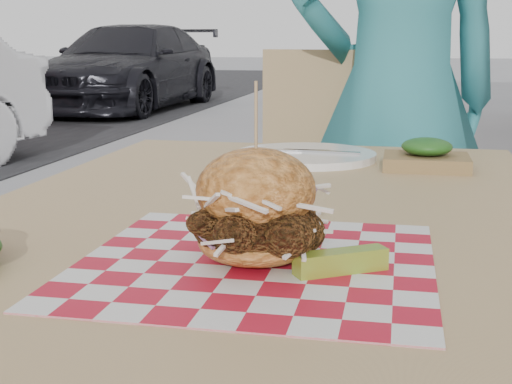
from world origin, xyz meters
The scene contains 9 objects.
diner centered at (0.24, 0.82, 0.83)m, with size 0.60×0.40×1.65m, color teal.
car_dark centered at (-3.60, 8.72, 0.60)m, with size 1.68×4.14×1.20m, color black.
patio_table centered at (0.07, -0.11, 0.67)m, with size 0.80×1.20×0.75m.
patio_chair centered at (0.09, 0.80, 0.55)m, with size 0.51×0.52×0.95m.
paper_liner centered at (0.11, -0.37, 0.75)m, with size 0.36×0.36×0.00m, color red.
sandwich centered at (0.11, -0.37, 0.80)m, with size 0.16×0.16×0.18m.
pickle_spear centered at (0.20, -0.39, 0.76)m, with size 0.10×0.02×0.02m, color olive.
place_setting centered at (0.07, 0.29, 0.76)m, with size 0.27×0.27×0.02m.
kraft_tray centered at (0.30, 0.23, 0.77)m, with size 0.15×0.12×0.06m.
Camera 1 is at (0.25, -1.06, 0.98)m, focal length 50.00 mm.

